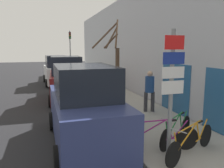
# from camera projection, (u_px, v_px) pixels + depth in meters

# --- Properties ---
(ground_plane) EXTENTS (80.00, 80.00, 0.00)m
(ground_plane) POSITION_uv_depth(u_px,v_px,m) (71.00, 105.00, 11.40)
(ground_plane) COLOR black
(sidewalk_curb) EXTENTS (3.20, 32.00, 0.15)m
(sidewalk_curb) POSITION_uv_depth(u_px,v_px,m) (104.00, 91.00, 14.80)
(sidewalk_curb) COLOR #9E9B93
(sidewalk_curb) RESTS_ON ground
(building_facade) EXTENTS (0.23, 32.00, 6.50)m
(building_facade) POSITION_uv_depth(u_px,v_px,m) (129.00, 44.00, 14.73)
(building_facade) COLOR #B2B7C1
(building_facade) RESTS_ON ground
(signpost) EXTENTS (0.59, 0.12, 3.24)m
(signpost) POSITION_uv_depth(u_px,v_px,m) (171.00, 89.00, 5.19)
(signpost) COLOR gray
(signpost) RESTS_ON sidewalk_curb
(bicycle_0) EXTENTS (2.14, 1.02, 0.89)m
(bicycle_0) POSITION_uv_depth(u_px,v_px,m) (191.00, 142.00, 5.69)
(bicycle_0) COLOR black
(bicycle_0) RESTS_ON sidewalk_curb
(bicycle_1) EXTENTS (2.38, 0.54, 0.92)m
(bicycle_1) POSITION_uv_depth(u_px,v_px,m) (157.00, 138.00, 5.91)
(bicycle_1) COLOR black
(bicycle_1) RESTS_ON sidewalk_curb
(bicycle_2) EXTENTS (1.81, 1.21, 0.87)m
(bicycle_2) POSITION_uv_depth(u_px,v_px,m) (176.00, 130.00, 6.52)
(bicycle_2) COLOR black
(bicycle_2) RESTS_ON sidewalk_curb
(parked_car_0) EXTENTS (2.07, 4.69, 2.46)m
(parked_car_0) POSITION_uv_depth(u_px,v_px,m) (84.00, 109.00, 6.74)
(parked_car_0) COLOR navy
(parked_car_0) RESTS_ON ground
(parked_car_1) EXTENTS (2.14, 4.61, 2.52)m
(parked_car_1) POSITION_uv_depth(u_px,v_px,m) (66.00, 81.00, 12.43)
(parked_car_1) COLOR maroon
(parked_car_1) RESTS_ON ground
(parked_car_2) EXTENTS (2.14, 4.66, 2.38)m
(parked_car_2) POSITION_uv_depth(u_px,v_px,m) (56.00, 71.00, 18.15)
(parked_car_2) COLOR silver
(parked_car_2) RESTS_ON ground
(pedestrian_near) EXTENTS (0.47, 0.41, 1.82)m
(pedestrian_near) POSITION_uv_depth(u_px,v_px,m) (150.00, 88.00, 9.65)
(pedestrian_near) COLOR #333338
(pedestrian_near) RESTS_ON sidewalk_curb
(pedestrian_far) EXTENTS (0.42, 0.36, 1.60)m
(pedestrian_far) POSITION_uv_depth(u_px,v_px,m) (114.00, 76.00, 15.02)
(pedestrian_far) COLOR #1E2338
(pedestrian_far) RESTS_ON sidewalk_curb
(street_tree) EXTENTS (1.22, 1.13, 3.94)m
(street_tree) POSITION_uv_depth(u_px,v_px,m) (116.00, 72.00, 8.94)
(street_tree) COLOR #4C3828
(street_tree) RESTS_ON sidewalk_curb
(traffic_light) EXTENTS (0.20, 0.30, 4.50)m
(traffic_light) POSITION_uv_depth(u_px,v_px,m) (70.00, 48.00, 21.44)
(traffic_light) COLOR gray
(traffic_light) RESTS_ON sidewalk_curb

